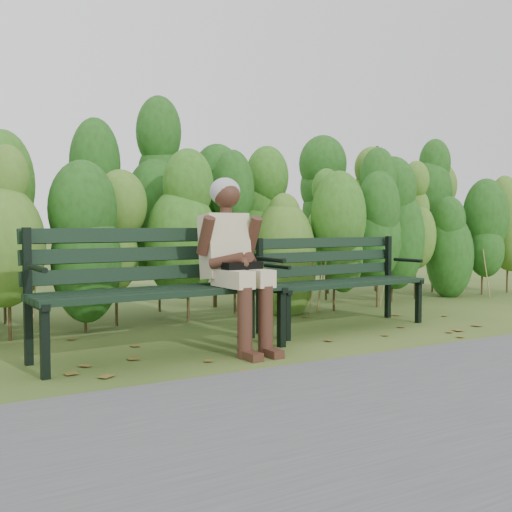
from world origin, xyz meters
TOP-DOWN VIEW (x-y plane):
  - ground at (0.00, 0.00)m, footprint 80.00×80.00m
  - footpath at (0.00, -2.20)m, footprint 60.00×2.50m
  - hedge_band at (0.00, 1.86)m, footprint 11.04×1.67m
  - leaf_litter at (0.15, -0.05)m, footprint 5.65×2.20m
  - bench_left at (-1.12, -0.00)m, footprint 2.10×0.79m
  - bench_right at (0.93, 0.30)m, footprint 1.88×0.74m
  - seated_woman at (-0.51, -0.17)m, footprint 0.57×0.84m

SIDE VIEW (x-z plane):
  - ground at x=0.00m, z-range 0.00..0.00m
  - leaf_litter at x=0.15m, z-range 0.00..0.01m
  - footpath at x=0.00m, z-range 0.00..0.01m
  - bench_right at x=0.93m, z-range 0.08..1.00m
  - bench_left at x=-1.12m, z-range 0.09..1.12m
  - seated_woman at x=-0.51m, z-range 0.10..1.55m
  - hedge_band at x=0.00m, z-range 0.05..2.47m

